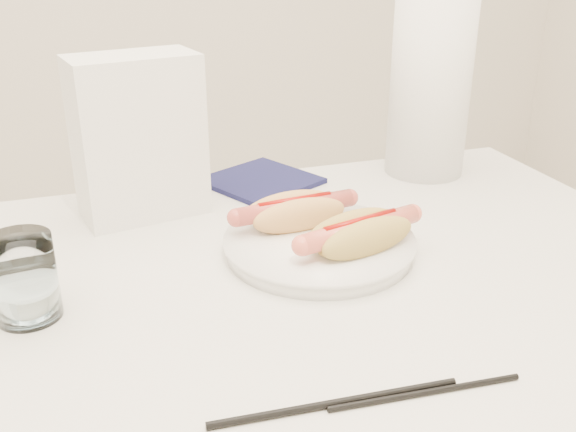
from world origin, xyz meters
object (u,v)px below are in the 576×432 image
object	(u,v)px
hotdog_right	(360,234)
water_glass	(24,278)
table	(253,336)
paper_towel_roll	(430,86)
plate	(319,247)
hotdog_left	(295,212)
napkin_box	(138,137)

from	to	relation	value
hotdog_right	water_glass	size ratio (longest dim) A/B	1.82
table	paper_towel_roll	world-z (taller)	paper_towel_roll
plate	hotdog_left	bearing A→B (deg)	108.71
water_glass	hotdog_right	bearing A→B (deg)	-0.18
table	hotdog_right	distance (m)	0.18
plate	hotdog_right	xyz separation A→B (m)	(0.04, -0.04, 0.03)
plate	water_glass	xyz separation A→B (m)	(-0.36, -0.04, 0.04)
plate	hotdog_left	size ratio (longest dim) A/B	1.43
plate	napkin_box	size ratio (longest dim) A/B	1.03
napkin_box	paper_towel_roll	xyz separation A→B (m)	(0.49, 0.03, 0.03)
hotdog_left	water_glass	bearing A→B (deg)	-170.81
plate	hotdog_right	bearing A→B (deg)	-49.17
hotdog_left	napkin_box	size ratio (longest dim) A/B	0.72
plate	paper_towel_roll	xyz separation A→B (m)	(0.29, 0.24, 0.14)
napkin_box	table	bearing A→B (deg)	-83.52
table	napkin_box	xyz separation A→B (m)	(-0.09, 0.28, 0.18)
table	paper_towel_roll	size ratio (longest dim) A/B	3.93
plate	table	bearing A→B (deg)	-147.13
table	plate	size ratio (longest dim) A/B	4.91
paper_towel_roll	table	bearing A→B (deg)	-141.88
plate	hotdog_right	size ratio (longest dim) A/B	1.38
water_glass	paper_towel_roll	bearing A→B (deg)	23.78
napkin_box	plate	bearing A→B (deg)	-57.46
napkin_box	paper_towel_roll	world-z (taller)	paper_towel_roll
table	paper_towel_roll	distance (m)	0.56
hotdog_right	paper_towel_roll	distance (m)	0.40
table	paper_towel_roll	xyz separation A→B (m)	(0.40, 0.32, 0.21)
hotdog_left	napkin_box	bearing A→B (deg)	132.87
hotdog_left	napkin_box	xyz separation A→B (m)	(-0.19, 0.16, 0.08)
hotdog_right	water_glass	bearing A→B (deg)	165.44
table	napkin_box	size ratio (longest dim) A/B	5.04
napkin_box	water_glass	bearing A→B (deg)	-132.81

